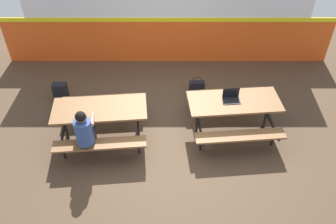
# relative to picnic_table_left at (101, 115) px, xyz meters

# --- Properties ---
(ground_plane) EXTENTS (10.00, 10.00, 0.02)m
(ground_plane) POSITION_rel_picnic_table_left_xyz_m (1.27, 0.09, -0.58)
(ground_plane) COLOR #4C3826
(accent_backdrop) EXTENTS (8.00, 0.14, 2.60)m
(accent_backdrop) POSITION_rel_picnic_table_left_xyz_m (1.27, 2.80, 0.67)
(accent_backdrop) COLOR #E55119
(accent_backdrop) RESTS_ON ground
(picnic_table_left) EXTENTS (1.80, 1.69, 0.74)m
(picnic_table_left) POSITION_rel_picnic_table_left_xyz_m (0.00, 0.00, 0.00)
(picnic_table_left) COLOR brown
(picnic_table_left) RESTS_ON ground
(picnic_table_right) EXTENTS (1.80, 1.69, 0.74)m
(picnic_table_right) POSITION_rel_picnic_table_left_xyz_m (2.53, 0.21, 0.00)
(picnic_table_right) COLOR brown
(picnic_table_right) RESTS_ON ground
(student_nearer) EXTENTS (0.39, 0.53, 1.21)m
(student_nearer) POSITION_rel_picnic_table_left_xyz_m (-0.18, -0.57, 0.13)
(student_nearer) COLOR #2D2D38
(student_nearer) RESTS_ON ground
(laptop_dark) EXTENTS (0.34, 0.25, 0.22)m
(laptop_dark) POSITION_rel_picnic_table_left_xyz_m (2.47, 0.24, 0.21)
(laptop_dark) COLOR black
(laptop_dark) RESTS_ON picnic_table_right
(backpack_dark) EXTENTS (0.30, 0.22, 0.44)m
(backpack_dark) POSITION_rel_picnic_table_left_xyz_m (-1.08, 1.16, -0.36)
(backpack_dark) COLOR black
(backpack_dark) RESTS_ON ground
(tote_bag_bright) EXTENTS (0.34, 0.21, 0.43)m
(tote_bag_bright) POSITION_rel_picnic_table_left_xyz_m (1.91, 1.34, -0.38)
(tote_bag_bright) COLOR black
(tote_bag_bright) RESTS_ON ground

